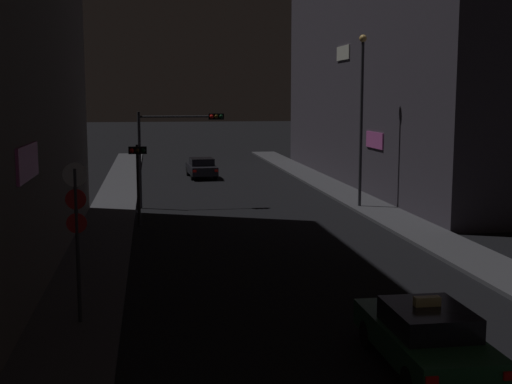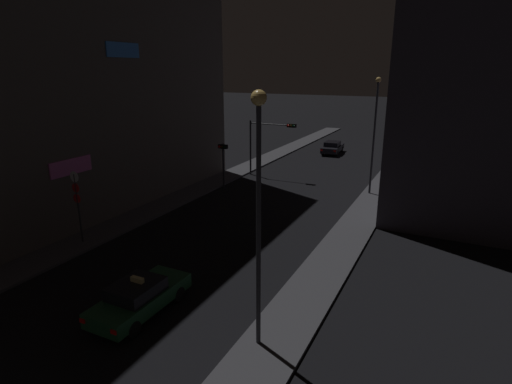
{
  "view_description": "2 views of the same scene",
  "coord_description": "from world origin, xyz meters",
  "px_view_note": "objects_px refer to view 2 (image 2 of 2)",
  "views": [
    {
      "loc": [
        -4.63,
        -3.72,
        5.82
      ],
      "look_at": [
        -1.06,
        19.47,
        2.49
      ],
      "focal_mm": 47.89,
      "sensor_mm": 36.0,
      "label": 1
    },
    {
      "loc": [
        11.57,
        -1.5,
        9.43
      ],
      "look_at": [
        0.93,
        20.33,
        2.16
      ],
      "focal_mm": 29.01,
      "sensor_mm": 36.0,
      "label": 2
    }
  ],
  "objects_px": {
    "traffic_light_overhead": "(268,136)",
    "far_car": "(332,147)",
    "sign_pole_left": "(77,200)",
    "street_lamp_near_block": "(259,189)",
    "traffic_light_left_kerb": "(223,156)",
    "street_lamp_far_block": "(375,128)",
    "taxi": "(140,297)"
  },
  "relations": [
    {
      "from": "traffic_light_left_kerb",
      "to": "street_lamp_far_block",
      "type": "xyz_separation_m",
      "value": [
        11.24,
        3.16,
        2.59
      ]
    },
    {
      "from": "traffic_light_left_kerb",
      "to": "street_lamp_near_block",
      "type": "xyz_separation_m",
      "value": [
        11.39,
        -17.1,
        3.17
      ]
    },
    {
      "from": "taxi",
      "to": "traffic_light_left_kerb",
      "type": "relative_size",
      "value": 1.22
    },
    {
      "from": "taxi",
      "to": "traffic_light_overhead",
      "type": "distance_m",
      "value": 22.9
    },
    {
      "from": "far_car",
      "to": "street_lamp_near_block",
      "type": "xyz_separation_m",
      "value": [
        7.28,
        -34.87,
        5.06
      ]
    },
    {
      "from": "traffic_light_overhead",
      "to": "sign_pole_left",
      "type": "height_order",
      "value": "traffic_light_overhead"
    },
    {
      "from": "taxi",
      "to": "far_car",
      "type": "relative_size",
      "value": 0.98
    },
    {
      "from": "far_car",
      "to": "street_lamp_near_block",
      "type": "relative_size",
      "value": 0.52
    },
    {
      "from": "traffic_light_left_kerb",
      "to": "street_lamp_far_block",
      "type": "height_order",
      "value": "street_lamp_far_block"
    },
    {
      "from": "far_car",
      "to": "street_lamp_far_block",
      "type": "relative_size",
      "value": 0.52
    },
    {
      "from": "far_car",
      "to": "sign_pole_left",
      "type": "relative_size",
      "value": 1.12
    },
    {
      "from": "traffic_light_overhead",
      "to": "taxi",
      "type": "bearing_deg",
      "value": -78.48
    },
    {
      "from": "taxi",
      "to": "street_lamp_near_block",
      "type": "xyz_separation_m",
      "value": [
        5.12,
        0.23,
        5.06
      ]
    },
    {
      "from": "traffic_light_overhead",
      "to": "sign_pole_left",
      "type": "relative_size",
      "value": 1.23
    },
    {
      "from": "traffic_light_overhead",
      "to": "street_lamp_far_block",
      "type": "xyz_separation_m",
      "value": [
        9.5,
        -1.76,
        1.56
      ]
    },
    {
      "from": "taxi",
      "to": "traffic_light_overhead",
      "type": "relative_size",
      "value": 0.89
    },
    {
      "from": "traffic_light_overhead",
      "to": "traffic_light_left_kerb",
      "type": "xyz_separation_m",
      "value": [
        -1.74,
        -4.92,
        -1.02
      ]
    },
    {
      "from": "sign_pole_left",
      "to": "taxi",
      "type": "bearing_deg",
      "value": -27.34
    },
    {
      "from": "taxi",
      "to": "traffic_light_left_kerb",
      "type": "height_order",
      "value": "traffic_light_left_kerb"
    },
    {
      "from": "taxi",
      "to": "street_lamp_far_block",
      "type": "bearing_deg",
      "value": 76.39
    },
    {
      "from": "traffic_light_overhead",
      "to": "street_lamp_near_block",
      "type": "bearing_deg",
      "value": -66.33
    },
    {
      "from": "taxi",
      "to": "far_car",
      "type": "xyz_separation_m",
      "value": [
        -2.17,
        35.1,
        -0.0
      ]
    },
    {
      "from": "traffic_light_left_kerb",
      "to": "sign_pole_left",
      "type": "relative_size",
      "value": 0.9
    },
    {
      "from": "traffic_light_overhead",
      "to": "far_car",
      "type": "bearing_deg",
      "value": 79.55
    },
    {
      "from": "far_car",
      "to": "traffic_light_left_kerb",
      "type": "distance_m",
      "value": 18.33
    },
    {
      "from": "sign_pole_left",
      "to": "street_lamp_far_block",
      "type": "bearing_deg",
      "value": 52.98
    },
    {
      "from": "traffic_light_overhead",
      "to": "street_lamp_far_block",
      "type": "relative_size",
      "value": 0.57
    },
    {
      "from": "traffic_light_left_kerb",
      "to": "far_car",
      "type": "bearing_deg",
      "value": 76.97
    },
    {
      "from": "taxi",
      "to": "street_lamp_far_block",
      "type": "xyz_separation_m",
      "value": [
        4.96,
        20.5,
        4.48
      ]
    },
    {
      "from": "taxi",
      "to": "traffic_light_overhead",
      "type": "height_order",
      "value": "traffic_light_overhead"
    },
    {
      "from": "sign_pole_left",
      "to": "street_lamp_near_block",
      "type": "relative_size",
      "value": 0.47
    },
    {
      "from": "far_car",
      "to": "traffic_light_left_kerb",
      "type": "relative_size",
      "value": 1.24
    }
  ]
}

